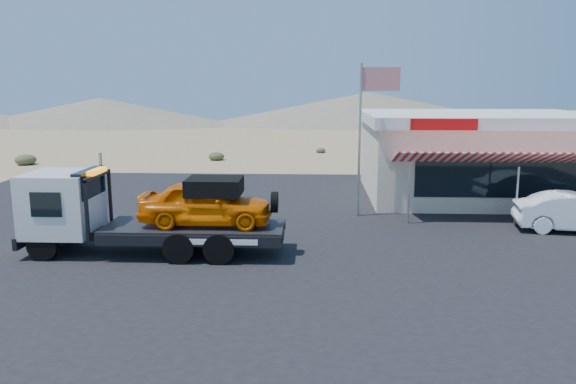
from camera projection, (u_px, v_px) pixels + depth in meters
name	position (u px, v px, depth m)	size (l,w,h in m)	color
ground	(224.00, 246.00, 18.40)	(120.00, 120.00, 0.00)	#968155
asphalt_lot	(289.00, 224.00, 21.25)	(32.00, 24.00, 0.02)	black
tow_truck	(148.00, 209.00, 17.38)	(7.91, 2.35, 2.64)	black
jerky_store	(476.00, 154.00, 26.34)	(10.40, 9.97, 3.90)	beige
flagpole	(366.00, 122.00, 21.88)	(1.55, 0.10, 6.00)	#99999E
distant_hills	(217.00, 110.00, 72.59)	(126.00, 48.00, 4.20)	#726B59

